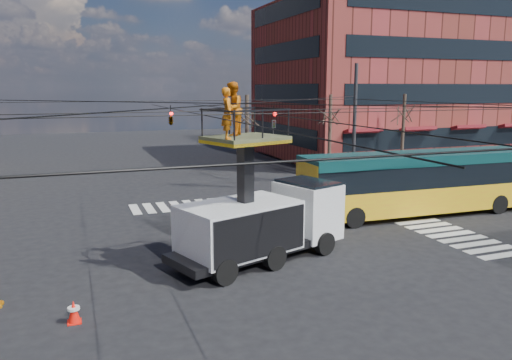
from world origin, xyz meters
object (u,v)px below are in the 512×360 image
object	(u,v)px
city_bus	(422,181)
traffic_cone	(74,312)
flagger	(320,228)
utility_truck	(262,205)

from	to	relation	value
city_bus	traffic_cone	distance (m)	18.25
flagger	traffic_cone	bearing A→B (deg)	-82.49
utility_truck	flagger	distance (m)	3.12
city_bus	flagger	world-z (taller)	city_bus
utility_truck	city_bus	size ratio (longest dim) A/B	0.56
city_bus	traffic_cone	size ratio (longest dim) A/B	20.12
traffic_cone	flagger	distance (m)	10.24
city_bus	flagger	distance (m)	8.02
traffic_cone	flagger	xyz separation A→B (m)	(9.57, 3.62, 0.47)
utility_truck	city_bus	world-z (taller)	utility_truck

